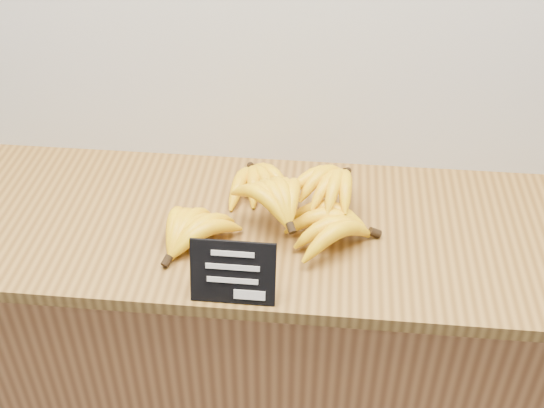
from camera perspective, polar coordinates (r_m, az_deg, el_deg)
The scene contains 4 objects.
counter at distance 1.86m, azimuth 0.16°, elevation -13.11°, with size 1.41×0.50×0.90m, color #935B2F.
counter_top at distance 1.52m, azimuth 0.19°, elevation -1.98°, with size 1.56×0.54×0.03m, color brown.
chalkboard_sign at distance 1.30m, azimuth -3.30°, elevation -5.76°, with size 0.16×0.01×0.13m, color black.
banana_pile at distance 1.47m, azimuth 0.31°, elevation -0.37°, with size 0.52×0.37×0.12m.
Camera 1 is at (0.04, 1.58, 1.89)m, focal length 45.00 mm.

